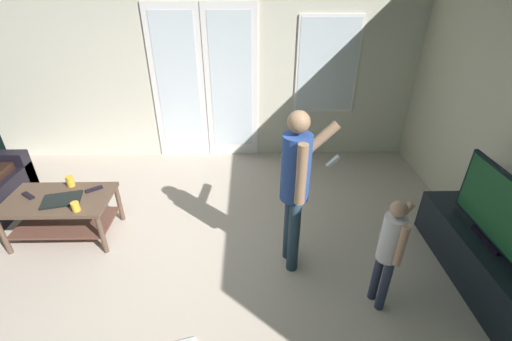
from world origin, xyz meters
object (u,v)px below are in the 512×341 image
at_px(dvd_remote_slim, 94,189).
at_px(cup_by_laptop, 70,181).
at_px(person_child, 390,247).
at_px(tv_remote_black, 28,196).
at_px(coffee_table, 61,208).
at_px(laptop_closed, 62,200).
at_px(person_adult, 296,181).
at_px(cup_near_edge, 76,207).
at_px(tv_stand, 479,260).
at_px(flat_screen_tv, 500,211).

bearing_deg(dvd_remote_slim, cup_by_laptop, 126.73).
bearing_deg(person_child, tv_remote_black, 163.97).
height_order(coffee_table, cup_by_laptop, cup_by_laptop).
relative_size(laptop_closed, cup_by_laptop, 3.06).
distance_m(coffee_table, person_adult, 2.46).
relative_size(cup_by_laptop, tv_remote_black, 0.68).
bearing_deg(cup_near_edge, coffee_table, 142.65).
distance_m(coffee_table, cup_near_edge, 0.40).
xyz_separation_m(tv_stand, dvd_remote_slim, (-3.70, 0.82, 0.28)).
xyz_separation_m(tv_stand, person_adult, (-1.66, 0.24, 0.71)).
relative_size(person_child, tv_remote_black, 6.22).
height_order(laptop_closed, dvd_remote_slim, same).
bearing_deg(dvd_remote_slim, tv_remote_black, 154.37).
height_order(person_adult, cup_near_edge, person_adult).
xyz_separation_m(person_child, tv_remote_black, (-3.34, 0.96, -0.13)).
bearing_deg(coffee_table, laptop_closed, -36.86).
xyz_separation_m(cup_near_edge, dvd_remote_slim, (0.03, 0.36, -0.04)).
height_order(tv_stand, laptop_closed, laptop_closed).
distance_m(flat_screen_tv, person_child, 1.02).
xyz_separation_m(laptop_closed, tv_remote_black, (-0.38, 0.08, -0.00)).
bearing_deg(coffee_table, dvd_remote_slim, 23.75).
bearing_deg(laptop_closed, flat_screen_tv, -23.07).
bearing_deg(coffee_table, person_child, -17.04).
xyz_separation_m(coffee_table, cup_near_edge, (0.29, -0.22, 0.18)).
xyz_separation_m(person_adult, person_child, (0.68, -0.49, -0.30)).
bearing_deg(person_adult, coffee_table, 169.46).
height_order(coffee_table, dvd_remote_slim, dvd_remote_slim).
xyz_separation_m(flat_screen_tv, person_child, (-0.98, -0.25, -0.14)).
height_order(flat_screen_tv, tv_remote_black, flat_screen_tv).
relative_size(cup_by_laptop, dvd_remote_slim, 0.68).
bearing_deg(person_child, tv_stand, 14.22).
xyz_separation_m(flat_screen_tv, cup_near_edge, (-3.72, 0.46, -0.24)).
distance_m(person_child, tv_remote_black, 3.48).
relative_size(cup_near_edge, dvd_remote_slim, 0.54).
height_order(laptop_closed, cup_by_laptop, cup_by_laptop).
xyz_separation_m(tv_stand, laptop_closed, (-3.94, 0.63, 0.28)).
bearing_deg(laptop_closed, cup_near_edge, -51.53).
bearing_deg(flat_screen_tv, person_child, -165.55).
distance_m(coffee_table, dvd_remote_slim, 0.37).
relative_size(laptop_closed, tv_remote_black, 2.09).
relative_size(coffee_table, laptop_closed, 2.91).
distance_m(flat_screen_tv, person_adult, 1.69).
bearing_deg(tv_remote_black, dvd_remote_slim, 44.75).
relative_size(coffee_table, cup_near_edge, 11.18).
distance_m(flat_screen_tv, cup_by_laptop, 4.08).
bearing_deg(cup_by_laptop, cup_near_edge, -61.01).
bearing_deg(dvd_remote_slim, tv_stand, -47.85).
bearing_deg(person_adult, cup_by_laptop, 163.94).
bearing_deg(tv_remote_black, tv_stand, 25.67).
distance_m(person_adult, person_child, 0.90).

